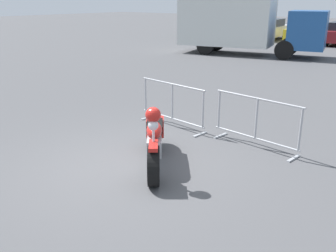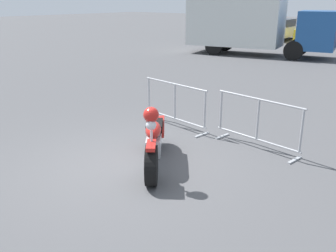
% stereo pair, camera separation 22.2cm
% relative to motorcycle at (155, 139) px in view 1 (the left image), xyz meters
% --- Properties ---
extents(ground_plane, '(120.00, 120.00, 0.00)m').
position_rel_motorcycle_xyz_m(ground_plane, '(-0.34, -0.38, -0.50)').
color(ground_plane, '#4C4C4F').
extents(motorcycle, '(1.62, 1.93, 1.32)m').
position_rel_motorcycle_xyz_m(motorcycle, '(0.00, 0.00, 0.00)').
color(motorcycle, black).
rests_on(motorcycle, ground).
extents(crowd_barrier_near, '(2.01, 0.66, 1.07)m').
position_rel_motorcycle_xyz_m(crowd_barrier_near, '(-1.09, 1.95, 0.05)').
color(crowd_barrier_near, '#9EA0A5').
rests_on(crowd_barrier_near, ground).
extents(crowd_barrier_far, '(2.01, 0.66, 1.07)m').
position_rel_motorcycle_xyz_m(crowd_barrier_far, '(1.09, 1.95, 0.05)').
color(crowd_barrier_far, '#9EA0A5').
rests_on(crowd_barrier_far, ground).
extents(box_truck, '(8.01, 3.95, 2.98)m').
position_rel_motorcycle_xyz_m(box_truck, '(-5.68, 14.15, 1.13)').
color(box_truck, silver).
rests_on(box_truck, ground).
extents(parked_car_green, '(1.97, 4.12, 1.35)m').
position_rel_motorcycle_xyz_m(parked_car_green, '(-13.20, 22.17, 0.18)').
color(parked_car_green, '#236B38').
rests_on(parked_car_green, ground).
extents(parked_car_blue, '(2.22, 4.64, 1.53)m').
position_rel_motorcycle_xyz_m(parked_car_blue, '(-10.51, 22.31, 0.27)').
color(parked_car_blue, '#284799').
rests_on(parked_car_blue, ground).
extents(parked_car_white, '(2.21, 4.61, 1.52)m').
position_rel_motorcycle_xyz_m(parked_car_white, '(-7.82, 22.73, 0.27)').
color(parked_car_white, white).
rests_on(parked_car_white, ground).
extents(parked_car_yellow, '(2.15, 4.49, 1.48)m').
position_rel_motorcycle_xyz_m(parked_car_yellow, '(-5.14, 22.62, 0.25)').
color(parked_car_yellow, yellow).
rests_on(parked_car_yellow, ground).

